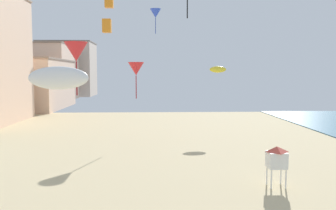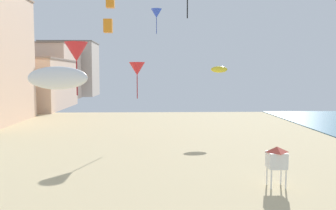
{
  "view_description": "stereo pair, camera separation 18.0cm",
  "coord_description": "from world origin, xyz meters",
  "px_view_note": "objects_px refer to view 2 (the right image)",
  "views": [
    {
      "loc": [
        2.45,
        -6.89,
        7.04
      ],
      "look_at": [
        3.46,
        17.3,
        4.97
      ],
      "focal_mm": 39.26,
      "sensor_mm": 36.0,
      "label": 1
    },
    {
      "loc": [
        2.63,
        -6.9,
        7.04
      ],
      "look_at": [
        3.46,
        17.3,
        4.97
      ],
      "focal_mm": 39.26,
      "sensor_mm": 36.0,
      "label": 2
    }
  ],
  "objects_px": {
    "kite_blue_delta": "(156,13)",
    "kite_white_parafoil": "(58,78)",
    "kite_orange_box_2": "(110,1)",
    "kite_red_delta_2": "(137,69)",
    "kite_red_delta": "(76,52)",
    "kite_orange_box": "(108,26)",
    "lifeguard_stand": "(277,158)",
    "kite_yellow_parafoil": "(219,69)"
  },
  "relations": [
    {
      "from": "lifeguard_stand",
      "to": "kite_red_delta",
      "type": "xyz_separation_m",
      "value": [
        -12.83,
        3.05,
        6.67
      ]
    },
    {
      "from": "kite_orange_box_2",
      "to": "kite_blue_delta",
      "type": "height_order",
      "value": "kite_orange_box_2"
    },
    {
      "from": "lifeguard_stand",
      "to": "kite_red_delta_2",
      "type": "distance_m",
      "value": 19.88
    },
    {
      "from": "kite_red_delta",
      "to": "kite_yellow_parafoil",
      "type": "height_order",
      "value": "kite_red_delta"
    },
    {
      "from": "kite_red_delta_2",
      "to": "kite_yellow_parafoil",
      "type": "bearing_deg",
      "value": 35.22
    },
    {
      "from": "kite_white_parafoil",
      "to": "kite_blue_delta",
      "type": "height_order",
      "value": "kite_blue_delta"
    },
    {
      "from": "kite_yellow_parafoil",
      "to": "kite_white_parafoil",
      "type": "bearing_deg",
      "value": -114.51
    },
    {
      "from": "kite_white_parafoil",
      "to": "kite_orange_box",
      "type": "bearing_deg",
      "value": 91.34
    },
    {
      "from": "kite_white_parafoil",
      "to": "kite_red_delta_2",
      "type": "xyz_separation_m",
      "value": [
        2.79,
        20.78,
        0.71
      ]
    },
    {
      "from": "kite_red_delta",
      "to": "kite_red_delta_2",
      "type": "xyz_separation_m",
      "value": [
        3.41,
        13.5,
        -0.97
      ]
    },
    {
      "from": "kite_red_delta",
      "to": "kite_blue_delta",
      "type": "relative_size",
      "value": 1.49
    },
    {
      "from": "kite_white_parafoil",
      "to": "kite_red_delta",
      "type": "bearing_deg",
      "value": 94.91
    },
    {
      "from": "kite_red_delta_2",
      "to": "kite_white_parafoil",
      "type": "bearing_deg",
      "value": -97.64
    },
    {
      "from": "kite_white_parafoil",
      "to": "kite_orange_box_2",
      "type": "relative_size",
      "value": 1.96
    },
    {
      "from": "kite_white_parafoil",
      "to": "kite_red_delta_2",
      "type": "height_order",
      "value": "kite_red_delta_2"
    },
    {
      "from": "kite_red_delta_2",
      "to": "kite_red_delta",
      "type": "bearing_deg",
      "value": -104.2
    },
    {
      "from": "kite_white_parafoil",
      "to": "kite_blue_delta",
      "type": "bearing_deg",
      "value": 75.67
    },
    {
      "from": "lifeguard_stand",
      "to": "kite_yellow_parafoil",
      "type": "bearing_deg",
      "value": 79.84
    },
    {
      "from": "kite_orange_box_2",
      "to": "kite_red_delta",
      "type": "distance_m",
      "value": 18.91
    },
    {
      "from": "kite_orange_box",
      "to": "kite_yellow_parafoil",
      "type": "height_order",
      "value": "kite_orange_box"
    },
    {
      "from": "kite_red_delta",
      "to": "kite_blue_delta",
      "type": "distance_m",
      "value": 13.57
    },
    {
      "from": "lifeguard_stand",
      "to": "kite_red_delta_2",
      "type": "relative_size",
      "value": 0.67
    },
    {
      "from": "kite_blue_delta",
      "to": "kite_white_parafoil",
      "type": "bearing_deg",
      "value": -104.33
    },
    {
      "from": "kite_orange_box",
      "to": "kite_blue_delta",
      "type": "relative_size",
      "value": 0.61
    },
    {
      "from": "kite_red_delta",
      "to": "kite_red_delta_2",
      "type": "bearing_deg",
      "value": 75.8
    },
    {
      "from": "kite_yellow_parafoil",
      "to": "kite_red_delta_2",
      "type": "relative_size",
      "value": 0.54
    },
    {
      "from": "lifeguard_stand",
      "to": "kite_orange_box_2",
      "type": "height_order",
      "value": "kite_orange_box_2"
    },
    {
      "from": "kite_red_delta",
      "to": "kite_yellow_parafoil",
      "type": "bearing_deg",
      "value": 57.02
    },
    {
      "from": "kite_orange_box_2",
      "to": "kite_red_delta",
      "type": "bearing_deg",
      "value": -90.71
    },
    {
      "from": "kite_orange_box_2",
      "to": "kite_red_delta_2",
      "type": "height_order",
      "value": "kite_orange_box_2"
    },
    {
      "from": "kite_orange_box_2",
      "to": "kite_red_delta",
      "type": "height_order",
      "value": "kite_orange_box_2"
    },
    {
      "from": "kite_yellow_parafoil",
      "to": "kite_orange_box",
      "type": "bearing_deg",
      "value": -163.3
    },
    {
      "from": "kite_orange_box_2",
      "to": "kite_yellow_parafoil",
      "type": "height_order",
      "value": "kite_orange_box_2"
    },
    {
      "from": "kite_orange_box",
      "to": "kite_red_delta",
      "type": "distance_m",
      "value": 16.94
    },
    {
      "from": "lifeguard_stand",
      "to": "kite_yellow_parafoil",
      "type": "height_order",
      "value": "kite_yellow_parafoil"
    },
    {
      "from": "kite_white_parafoil",
      "to": "kite_red_delta_2",
      "type": "bearing_deg",
      "value": 82.36
    },
    {
      "from": "lifeguard_stand",
      "to": "kite_white_parafoil",
      "type": "relative_size",
      "value": 0.89
    },
    {
      "from": "kite_orange_box",
      "to": "kite_red_delta_2",
      "type": "distance_m",
      "value": 6.58
    },
    {
      "from": "kite_orange_box",
      "to": "kite_orange_box_2",
      "type": "relative_size",
      "value": 1.01
    },
    {
      "from": "lifeguard_stand",
      "to": "kite_blue_delta",
      "type": "distance_m",
      "value": 19.82
    },
    {
      "from": "kite_red_delta",
      "to": "kite_blue_delta",
      "type": "bearing_deg",
      "value": 64.83
    },
    {
      "from": "lifeguard_stand",
      "to": "kite_blue_delta",
      "type": "height_order",
      "value": "kite_blue_delta"
    }
  ]
}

